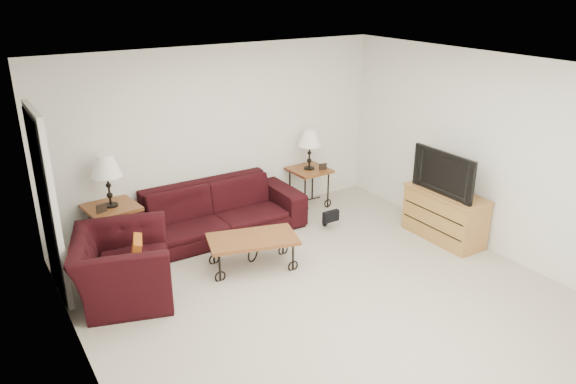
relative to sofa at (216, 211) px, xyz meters
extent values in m
plane|color=beige|center=(0.34, -2.02, -0.35)|extent=(5.00, 5.00, 0.00)
cube|color=white|center=(0.34, 0.48, 0.90)|extent=(5.00, 0.02, 2.50)
cube|color=white|center=(0.34, -4.52, 0.90)|extent=(5.00, 0.02, 2.50)
cube|color=white|center=(-2.16, -2.02, 0.90)|extent=(0.02, 5.00, 2.50)
cube|color=white|center=(2.84, -2.02, 0.90)|extent=(0.02, 5.00, 2.50)
plane|color=white|center=(0.34, -2.02, 2.15)|extent=(5.00, 5.00, 0.00)
cube|color=black|center=(-2.13, -0.37, 0.67)|extent=(0.08, 0.94, 2.04)
imported|color=black|center=(0.00, 0.00, 0.00)|extent=(2.41, 0.94, 0.70)
cube|color=brown|center=(-1.33, 0.18, -0.02)|extent=(0.67, 0.67, 0.66)
cube|color=brown|center=(1.65, 0.18, -0.05)|extent=(0.58, 0.58, 0.61)
cube|color=black|center=(-1.48, 0.03, 0.36)|extent=(0.13, 0.06, 0.11)
cube|color=black|center=(1.80, 0.03, 0.31)|extent=(0.12, 0.04, 0.10)
cube|color=brown|center=(-0.01, -1.07, -0.15)|extent=(1.18, 0.84, 0.40)
imported|color=black|center=(-1.54, -0.90, 0.02)|extent=(1.30, 1.40, 0.75)
cube|color=#B13C16|center=(-1.39, -0.95, 0.17)|extent=(0.19, 0.35, 0.34)
cube|color=#C17547|center=(2.57, -1.73, -0.02)|extent=(0.47, 1.12, 0.67)
imported|color=black|center=(2.55, -1.73, 0.61)|extent=(0.13, 1.00, 0.58)
ellipsoid|color=black|center=(1.43, -0.57, -0.10)|extent=(0.43, 0.35, 0.50)
camera|label=1|loc=(-2.80, -6.35, 2.97)|focal=34.27mm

